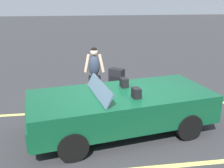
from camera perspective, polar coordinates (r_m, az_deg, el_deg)
name	(u,v)px	position (r m, az deg, el deg)	size (l,w,h in m)	color
ground_plane	(121,130)	(6.19, 1.96, -10.18)	(80.00, 80.00, 0.00)	#333335
lot_line_near	(113,109)	(7.26, 0.28, -5.58)	(18.00, 0.12, 0.01)	#EAE066
convertible_car	(112,108)	(5.86, 0.10, -5.44)	(4.38, 2.44, 1.24)	#0F4C2D
suitcase_large_black	(117,80)	(8.61, 1.01, 0.98)	(0.55, 0.52, 0.74)	black
suitcase_medium_bright	(122,97)	(7.26, 2.33, -2.98)	(0.33, 0.44, 0.62)	red
traveler_person	(94,72)	(7.47, -3.91, 2.67)	(0.61, 0.26, 1.65)	black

